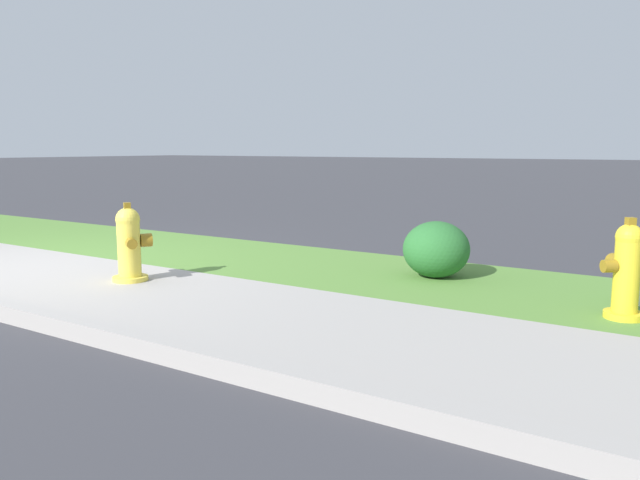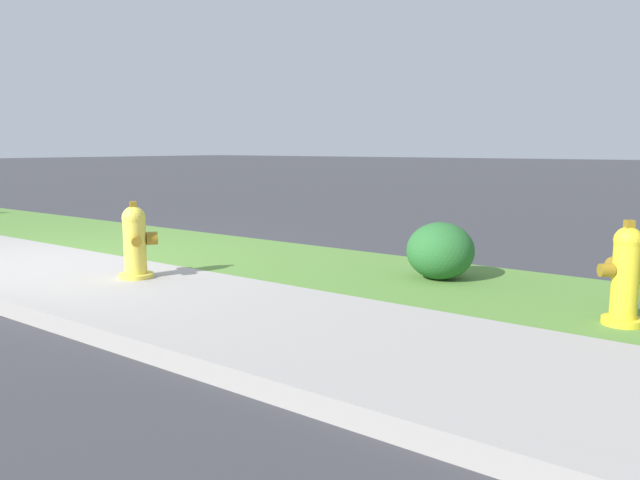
{
  "view_description": "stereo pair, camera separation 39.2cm",
  "coord_description": "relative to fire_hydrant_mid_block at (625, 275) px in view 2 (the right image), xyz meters",
  "views": [
    {
      "loc": [
        5.75,
        -3.37,
        1.2
      ],
      "look_at": [
        2.86,
        1.1,
        0.4
      ],
      "focal_mm": 35.0,
      "sensor_mm": 36.0,
      "label": 1
    },
    {
      "loc": [
        6.07,
        -3.14,
        1.2
      ],
      "look_at": [
        2.86,
        1.1,
        0.4
      ],
      "focal_mm": 35.0,
      "sensor_mm": 36.0,
      "label": 2
    }
  ],
  "objects": [
    {
      "name": "grass_verge",
      "position": [
        -5.23,
        0.49,
        -0.34
      ],
      "size": [
        18.0,
        1.89,
        0.01
      ],
      "primitive_type": "cube",
      "color": "#568438",
      "rests_on": "ground"
    },
    {
      "name": "fire_hydrant_mid_block",
      "position": [
        0.0,
        0.0,
        0.0
      ],
      "size": [
        0.34,
        0.33,
        0.72
      ],
      "rotation": [
        0.0,
        0.0,
        0.66
      ],
      "color": "yellow",
      "rests_on": "ground"
    },
    {
      "name": "shrub_bush_near_lamp",
      "position": [
        -1.65,
        0.6,
        -0.08
      ],
      "size": [
        0.61,
        0.61,
        0.52
      ],
      "color": "#28662D",
      "rests_on": "ground"
    },
    {
      "name": "fire_hydrant_far_end",
      "position": [
        -3.88,
        -1.06,
        -0.0
      ],
      "size": [
        0.37,
        0.36,
        0.71
      ],
      "rotation": [
        0.0,
        0.0,
        5.74
      ],
      "color": "yellow",
      "rests_on": "ground"
    },
    {
      "name": "sidewalk_pavement",
      "position": [
        -5.23,
        -1.37,
        -0.34
      ],
      "size": [
        18.0,
        1.82,
        0.01
      ],
      "primitive_type": "cube",
      "color": "#9E9993",
      "rests_on": "ground"
    },
    {
      "name": "ground_plane",
      "position": [
        -5.23,
        -1.37,
        -0.34
      ],
      "size": [
        120.0,
        120.0,
        0.0
      ],
      "primitive_type": "plane",
      "color": "#38383D"
    }
  ]
}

